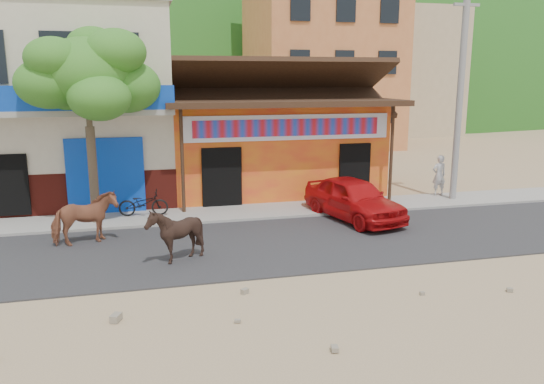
{
  "coord_description": "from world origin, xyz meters",
  "views": [
    {
      "loc": [
        -3.09,
        -11.27,
        4.56
      ],
      "look_at": [
        0.44,
        3.0,
        1.4
      ],
      "focal_mm": 35.0,
      "sensor_mm": 36.0,
      "label": 1
    }
  ],
  "objects_px": {
    "cow_tan": "(85,219)",
    "cow_dark": "(175,234)",
    "scooter": "(143,203)",
    "pedestrian": "(439,175)",
    "utility_pole": "(460,91)",
    "red_car": "(354,199)",
    "tree": "(90,127)"
  },
  "relations": [
    {
      "from": "cow_tan",
      "to": "cow_dark",
      "type": "bearing_deg",
      "value": -149.03
    },
    {
      "from": "scooter",
      "to": "pedestrian",
      "type": "distance_m",
      "value": 11.15
    },
    {
      "from": "cow_tan",
      "to": "cow_dark",
      "type": "distance_m",
      "value": 3.11
    },
    {
      "from": "utility_pole",
      "to": "pedestrian",
      "type": "xyz_separation_m",
      "value": [
        -0.2,
        0.7,
        -3.22
      ]
    },
    {
      "from": "cow_dark",
      "to": "red_car",
      "type": "height_order",
      "value": "cow_dark"
    },
    {
      "from": "tree",
      "to": "scooter",
      "type": "height_order",
      "value": "tree"
    },
    {
      "from": "red_car",
      "to": "pedestrian",
      "type": "distance_m",
      "value": 5.03
    },
    {
      "from": "cow_dark",
      "to": "scooter",
      "type": "xyz_separation_m",
      "value": [
        -0.75,
        4.55,
        -0.21
      ]
    },
    {
      "from": "red_car",
      "to": "scooter",
      "type": "xyz_separation_m",
      "value": [
        -6.66,
        1.78,
        -0.19
      ]
    },
    {
      "from": "cow_tan",
      "to": "tree",
      "type": "bearing_deg",
      "value": -20.96
    },
    {
      "from": "cow_dark",
      "to": "red_car",
      "type": "relative_size",
      "value": 0.35
    },
    {
      "from": "tree",
      "to": "cow_dark",
      "type": "relative_size",
      "value": 4.21
    },
    {
      "from": "red_car",
      "to": "scooter",
      "type": "height_order",
      "value": "red_car"
    },
    {
      "from": "utility_pole",
      "to": "red_car",
      "type": "xyz_separation_m",
      "value": [
        -4.67,
        -1.6,
        -3.39
      ]
    },
    {
      "from": "tree",
      "to": "pedestrian",
      "type": "distance_m",
      "value": 12.83
    },
    {
      "from": "utility_pole",
      "to": "pedestrian",
      "type": "height_order",
      "value": "utility_pole"
    },
    {
      "from": "cow_dark",
      "to": "scooter",
      "type": "height_order",
      "value": "cow_dark"
    },
    {
      "from": "utility_pole",
      "to": "scooter",
      "type": "height_order",
      "value": "utility_pole"
    },
    {
      "from": "utility_pole",
      "to": "cow_tan",
      "type": "distance_m",
      "value": 13.55
    },
    {
      "from": "cow_tan",
      "to": "scooter",
      "type": "distance_m",
      "value": 2.96
    },
    {
      "from": "tree",
      "to": "utility_pole",
      "type": "distance_m",
      "value": 12.84
    },
    {
      "from": "scooter",
      "to": "pedestrian",
      "type": "xyz_separation_m",
      "value": [
        11.13,
        0.52,
        0.36
      ]
    },
    {
      "from": "tree",
      "to": "cow_dark",
      "type": "xyz_separation_m",
      "value": [
        2.21,
        -4.17,
        -2.37
      ]
    },
    {
      "from": "tree",
      "to": "pedestrian",
      "type": "bearing_deg",
      "value": 4.09
    },
    {
      "from": "cow_tan",
      "to": "red_car",
      "type": "relative_size",
      "value": 0.43
    },
    {
      "from": "utility_pole",
      "to": "red_car",
      "type": "bearing_deg",
      "value": -161.11
    },
    {
      "from": "scooter",
      "to": "utility_pole",
      "type": "bearing_deg",
      "value": -85.31
    },
    {
      "from": "utility_pole",
      "to": "cow_dark",
      "type": "distance_m",
      "value": 11.94
    },
    {
      "from": "scooter",
      "to": "red_car",
      "type": "bearing_deg",
      "value": -99.36
    },
    {
      "from": "tree",
      "to": "cow_tan",
      "type": "xyz_separation_m",
      "value": [
        -0.12,
        -2.11,
        -2.35
      ]
    },
    {
      "from": "red_car",
      "to": "tree",
      "type": "bearing_deg",
      "value": 156.11
    },
    {
      "from": "tree",
      "to": "red_car",
      "type": "relative_size",
      "value": 1.48
    }
  ]
}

